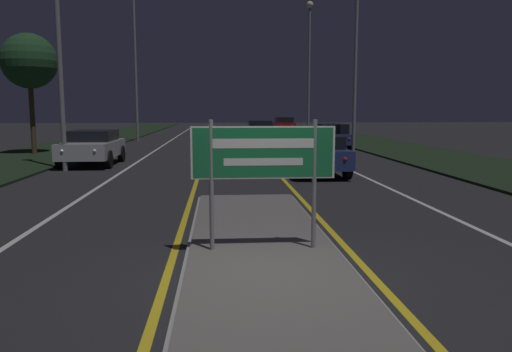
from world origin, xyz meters
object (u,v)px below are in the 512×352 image
Objects in this scene: streetlight_right_far at (309,52)px; car_receding_0 at (315,153)px; streetlight_left_far at (134,33)px; streetlight_right_near at (356,44)px; highway_sign at (263,158)px; car_approaching_0 at (93,146)px; car_receding_3 at (284,124)px; car_receding_1 at (330,135)px; car_receding_2 at (259,130)px.

car_receding_0 is at bearing -99.53° from streetlight_right_far.
streetlight_left_far reaches higher than streetlight_right_near.
highway_sign reaches higher than car_approaching_0.
highway_sign is at bearing -105.51° from car_receding_0.
streetlight_right_far is 2.54× the size of car_approaching_0.
streetlight_left_far is 16.74m from car_approaching_0.
highway_sign is 0.21× the size of streetlight_right_far.
streetlight_right_near is at bearing 70.83° from highway_sign.
car_receding_0 is 31.95m from car_receding_3.
car_receding_0 is 9.21m from car_approaching_0.
streetlight_right_far is at bearing 90.20° from streetlight_right_near.
car_receding_1 is (-0.77, 2.27, -4.90)m from streetlight_right_near.
car_receding_2 is 0.97× the size of car_receding_3.
car_approaching_0 is at bearing -146.06° from car_receding_1.
streetlight_left_far is 2.27× the size of car_receding_1.
streetlight_right_far reaches higher than car_receding_3.
car_receding_3 reaches higher than car_approaching_0.
streetlight_right_near is 2.12× the size of car_receding_2.
car_receding_3 is (12.15, 12.98, -6.72)m from streetlight_left_far.
car_receding_1 is (-0.72, -11.16, -5.99)m from streetlight_right_far.
car_receding_0 is 20.15m from car_receding_2.
streetlight_left_far is at bearing 92.37° from car_approaching_0.
car_receding_3 is at bearing 94.66° from streetlight_right_far.
streetlight_right_far is at bearing 57.05° from car_approaching_0.
car_approaching_0 is at bearing -87.63° from streetlight_left_far.
car_receding_1 is 20.50m from car_receding_3.
car_receding_1 reaches higher than car_approaching_0.
streetlight_right_far reaches higher than car_receding_2.
streetlight_left_far is 2.59× the size of car_receding_3.
highway_sign reaches higher than car_receding_0.
streetlight_right_far is at bearing 15.75° from streetlight_left_far.
highway_sign is 0.53× the size of car_approaching_0.
streetlight_right_near is 1.81× the size of car_receding_1.
streetlight_right_near is 13.48m from streetlight_right_far.
car_receding_2 reaches higher than car_approaching_0.
highway_sign is 0.20× the size of streetlight_left_far.
car_receding_3 is (5.70, 41.49, -0.72)m from highway_sign.
car_receding_0 is at bearing -105.10° from car_receding_1.
streetlight_right_near reaches higher than car_receding_3.
streetlight_right_far reaches higher than car_receding_0.
car_receding_1 is at bearing 108.67° from streetlight_right_near.
car_receding_3 is (-0.76, 9.34, -5.95)m from streetlight_right_far.
streetlight_left_far is 13.44m from streetlight_right_far.
car_approaching_0 is (-11.52, -28.28, -0.04)m from car_receding_3.
streetlight_left_far is 19.01m from car_receding_3.
streetlight_right_near is at bearing 24.07° from car_approaching_0.
highway_sign is 10.08m from car_receding_0.
highway_sign is 33.21m from streetlight_right_far.
streetlight_right_near is at bearing -89.80° from streetlight_right_far.
car_receding_0 is 1.06× the size of car_receding_2.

